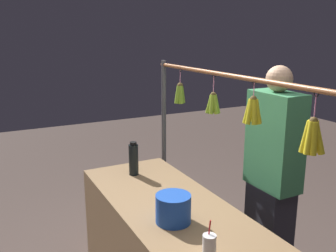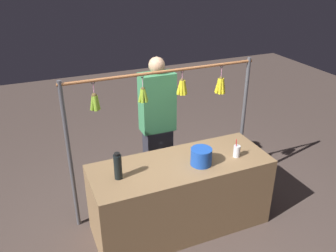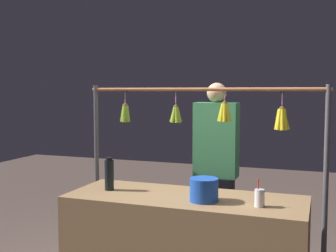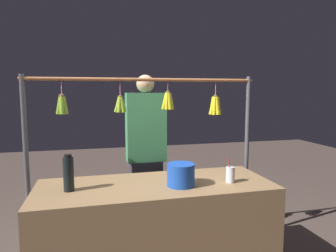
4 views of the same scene
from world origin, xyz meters
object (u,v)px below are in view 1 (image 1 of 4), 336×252
Objects in this scene: vendor_person at (272,183)px; water_bottle at (134,159)px; blue_bucket at (173,209)px; drink_cup at (209,246)px.

water_bottle is at bearing 48.50° from vendor_person.
blue_bucket is 0.42m from drink_cup.
vendor_person reaches higher than blue_bucket.
drink_cup is 1.07m from vendor_person.
drink_cup is at bearing 178.30° from blue_bucket.
drink_cup is (-0.42, 0.01, -0.02)m from blue_bucket.
drink_cup reaches higher than blue_bucket.
blue_bucket is at bearing -1.70° from drink_cup.
vendor_person is at bearing -59.32° from drink_cup.
blue_bucket is (-0.86, 0.08, -0.04)m from water_bottle.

